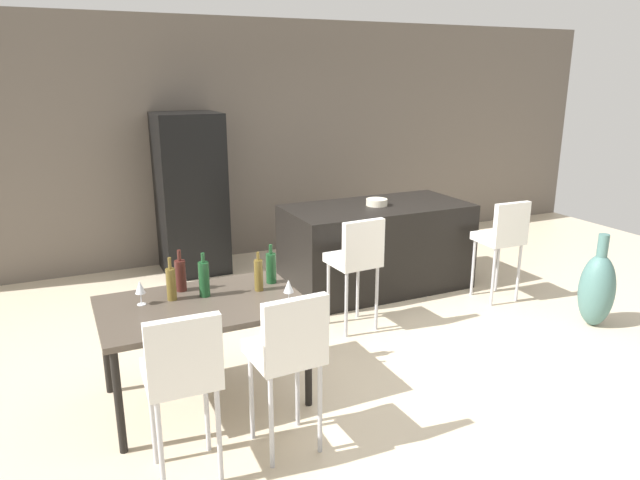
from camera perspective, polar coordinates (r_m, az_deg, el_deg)
ground_plane at (r=5.37m, az=6.64°, el=-8.93°), size 10.00×10.00×0.00m
back_wall at (r=7.52m, az=-4.74°, el=9.86°), size 10.00×0.12×2.90m
kitchen_island at (r=6.27m, az=5.56°, el=-0.68°), size 1.95×0.95×0.92m
bar_chair_left at (r=5.15m, az=3.61°, el=-1.62°), size 0.42×0.42×1.05m
bar_chair_middle at (r=6.10m, az=17.52°, el=0.48°), size 0.41×0.41×1.05m
dining_table at (r=4.12m, az=-11.49°, el=-6.91°), size 1.38×0.90×0.74m
dining_chair_near at (r=3.34m, az=-13.36°, el=-12.36°), size 0.41×0.41×1.05m
dining_chair_far at (r=3.49m, az=-3.13°, el=-10.58°), size 0.42×0.42×1.05m
wine_bottle_right at (r=4.22m, az=-6.05°, el=-3.41°), size 0.06×0.06×0.29m
wine_bottle_left at (r=4.16m, az=-14.41°, el=-4.16°), size 0.07×0.07×0.31m
wine_bottle_corner at (r=4.17m, az=-11.32°, el=-3.74°), size 0.08×0.08×0.32m
wine_bottle_inner at (r=4.31m, az=-13.55°, el=-3.35°), size 0.08×0.08×0.31m
wine_bottle_end at (r=4.36m, az=-4.83°, el=-2.72°), size 0.08×0.08×0.30m
wine_glass_middle at (r=3.96m, az=-3.11°, el=-4.60°), size 0.07×0.07×0.17m
wine_glass_far at (r=4.12m, az=-17.26°, el=-4.49°), size 0.07×0.07×0.17m
refrigerator at (r=6.85m, az=-12.58°, el=4.42°), size 0.72×0.68×1.84m
fruit_bowl at (r=6.13m, az=5.60°, el=3.72°), size 0.22×0.22×0.07m
floor_vase at (r=5.91m, az=25.55°, el=-4.38°), size 0.32×0.32×0.88m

